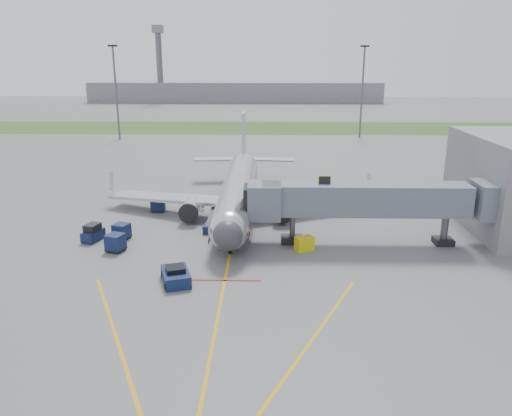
{
  "coord_description": "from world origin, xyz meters",
  "views": [
    {
      "loc": [
        3.46,
        -41.87,
        17.8
      ],
      "look_at": [
        2.35,
        6.35,
        3.2
      ],
      "focal_mm": 35.0,
      "sensor_mm": 36.0,
      "label": 1
    }
  ],
  "objects_px": {
    "pushback_tug": "(176,276)",
    "baggage_tug": "(93,233)",
    "ramp_worker": "(203,204)",
    "belt_loader": "(212,225)",
    "airliner": "(238,191)"
  },
  "relations": [
    {
      "from": "baggage_tug",
      "to": "ramp_worker",
      "type": "height_order",
      "value": "baggage_tug"
    },
    {
      "from": "airliner",
      "to": "belt_loader",
      "type": "height_order",
      "value": "airliner"
    },
    {
      "from": "airliner",
      "to": "baggage_tug",
      "type": "xyz_separation_m",
      "value": [
        -14.13,
        -10.04,
        -1.88
      ]
    },
    {
      "from": "airliner",
      "to": "baggage_tug",
      "type": "height_order",
      "value": "airliner"
    },
    {
      "from": "airliner",
      "to": "pushback_tug",
      "type": "bearing_deg",
      "value": -101.49
    },
    {
      "from": "baggage_tug",
      "to": "belt_loader",
      "type": "relative_size",
      "value": 0.69
    },
    {
      "from": "baggage_tug",
      "to": "pushback_tug",
      "type": "bearing_deg",
      "value": -43.63
    },
    {
      "from": "belt_loader",
      "to": "ramp_worker",
      "type": "height_order",
      "value": "belt_loader"
    },
    {
      "from": "pushback_tug",
      "to": "ramp_worker",
      "type": "xyz_separation_m",
      "value": [
        -0.35,
        20.36,
        0.17
      ]
    },
    {
      "from": "pushback_tug",
      "to": "ramp_worker",
      "type": "height_order",
      "value": "ramp_worker"
    },
    {
      "from": "airliner",
      "to": "ramp_worker",
      "type": "xyz_separation_m",
      "value": [
        -4.35,
        0.66,
        -1.88
      ]
    },
    {
      "from": "pushback_tug",
      "to": "baggage_tug",
      "type": "height_order",
      "value": "baggage_tug"
    },
    {
      "from": "baggage_tug",
      "to": "ramp_worker",
      "type": "bearing_deg",
      "value": 47.57
    },
    {
      "from": "pushback_tug",
      "to": "airliner",
      "type": "bearing_deg",
      "value": 78.51
    },
    {
      "from": "baggage_tug",
      "to": "airliner",
      "type": "bearing_deg",
      "value": 35.39
    }
  ]
}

